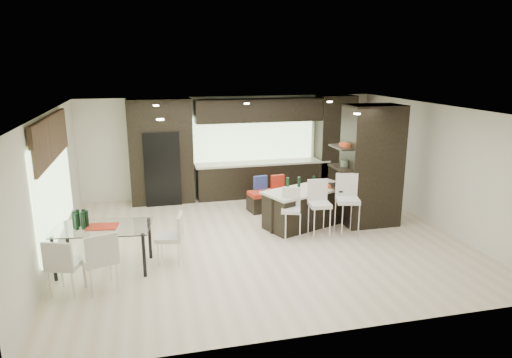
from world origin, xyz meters
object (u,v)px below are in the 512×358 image
object	(u,v)px
stool_right	(347,211)
chair_near	(100,263)
kitchen_island	(307,207)
bench	(274,200)
floor_vase	(346,195)
dining_table	(104,248)
stool_mid	(319,215)
chair_end	(169,241)
stool_left	(291,219)
chair_far	(66,268)

from	to	relation	value
stool_right	chair_near	distance (m)	5.07
kitchen_island	chair_near	distance (m)	4.76
bench	stool_right	bearing A→B (deg)	-72.72
floor_vase	dining_table	xyz separation A→B (m)	(-5.38, -1.67, -0.14)
stool_mid	chair_end	size ratio (longest dim) A/B	1.13
stool_left	stool_mid	bearing A→B (deg)	17.15
stool_left	chair_near	world-z (taller)	chair_near
stool_right	chair_far	distance (m)	5.56
dining_table	chair_far	xyz separation A→B (m)	(-0.51, -0.78, 0.04)
stool_mid	dining_table	xyz separation A→B (m)	(-4.27, -0.57, -0.09)
kitchen_island	dining_table	size ratio (longest dim) A/B	1.23
floor_vase	chair_near	bearing A→B (deg)	-155.33
chair_far	stool_right	bearing A→B (deg)	32.37
stool_mid	floor_vase	bearing A→B (deg)	49.24
stool_left	chair_far	bearing A→B (deg)	-142.35
dining_table	chair_near	distance (m)	0.80
chair_near	chair_end	size ratio (longest dim) A/B	1.10
dining_table	chair_near	xyz separation A→B (m)	(0.00, -0.80, 0.08)
kitchen_island	stool_right	size ratio (longest dim) A/B	1.92
stool_right	chair_far	world-z (taller)	stool_right
stool_mid	floor_vase	size ratio (longest dim) A/B	0.91
dining_table	stool_right	bearing A→B (deg)	14.34
stool_right	floor_vase	bearing A→B (deg)	80.83
chair_far	stool_mid	bearing A→B (deg)	34.27
bench	dining_table	size ratio (longest dim) A/B	0.78
stool_left	stool_right	size ratio (longest dim) A/B	0.82
chair_near	stool_mid	bearing A→B (deg)	-0.68
stool_right	dining_table	distance (m)	4.92
chair_near	chair_far	world-z (taller)	chair_near
bench	dining_table	world-z (taller)	dining_table
bench	chair_end	distance (m)	3.73
stool_left	stool_right	xyz separation A→B (m)	(1.24, -0.04, 0.09)
stool_mid	chair_near	bearing A→B (deg)	-157.75
bench	kitchen_island	bearing A→B (deg)	-81.25
stool_mid	chair_near	distance (m)	4.48
kitchen_island	bench	bearing A→B (deg)	87.42
chair_far	chair_end	size ratio (longest dim) A/B	1.02
dining_table	chair_end	size ratio (longest dim) A/B	1.91
stool_right	chair_near	size ratio (longest dim) A/B	1.11
stool_left	chair_near	distance (m)	3.90
stool_right	bench	world-z (taller)	stool_right
stool_right	floor_vase	size ratio (longest dim) A/B	0.98
kitchen_island	chair_near	size ratio (longest dim) A/B	2.13
stool_right	chair_far	xyz separation A→B (m)	(-5.40, -1.33, -0.09)
stool_mid	stool_right	xyz separation A→B (m)	(0.62, -0.02, 0.04)
floor_vase	kitchen_island	bearing A→B (deg)	-162.42
stool_left	chair_end	xyz separation A→B (m)	(-2.51, -0.59, -0.00)
chair_far	kitchen_island	bearing A→B (deg)	42.21
stool_right	floor_vase	xyz separation A→B (m)	(0.49, 1.12, 0.01)
chair_end	chair_far	bearing A→B (deg)	126.58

